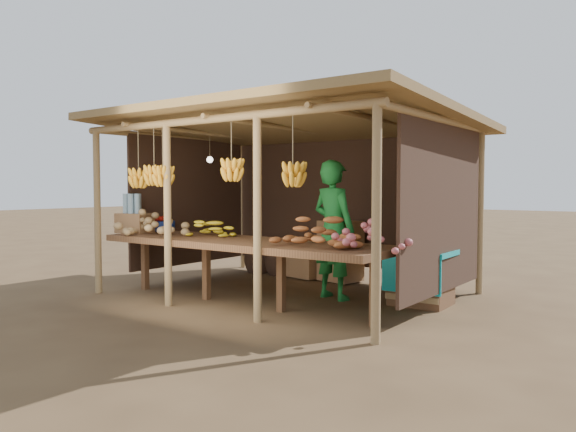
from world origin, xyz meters
The scene contains 13 objects.
ground centered at (0.00, 0.00, 0.00)m, with size 60.00×60.00×0.00m, color brown.
stall_structure centered at (-0.01, -0.10, 1.91)m, with size 4.70×3.50×2.43m.
counter centered at (0.00, -0.95, 0.74)m, with size 3.90×1.05×0.80m.
potato_heap centered at (-1.39, -1.17, 0.98)m, with size 1.00×0.60×0.37m, color #9D7E51, non-canonical shape.
sweet_potato_heap centered at (1.13, -1.02, 0.98)m, with size 0.96×0.58×0.36m, color #AA5D2B, non-canonical shape.
onion_heap centered at (1.78, -1.11, 0.98)m, with size 0.89×0.54×0.36m, color #C35F63, non-canonical shape.
banana_pile centered at (-0.60, -0.82, 0.97)m, with size 0.56×0.34×0.35m, color yellow, non-canonical shape.
tomato_basin centered at (-1.90, -0.56, 0.89)m, with size 0.40×0.40×0.21m.
bottle_box centered at (-1.90, -1.04, 1.01)m, with size 0.50×0.43×0.55m.
vendor centered at (0.69, 0.06, 0.89)m, with size 0.65×0.43×1.79m, color #1A752D.
tarp_crate centered at (1.75, 0.37, 0.36)m, with size 0.75×0.65×0.88m.
carton_stack centered at (-0.10, 1.20, 0.40)m, with size 1.25×0.53×0.91m.
burlap_sacks centered at (-1.28, 1.20, 0.28)m, with size 0.93×0.48×0.65m.
Camera 1 is at (4.46, -6.08, 1.45)m, focal length 35.00 mm.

